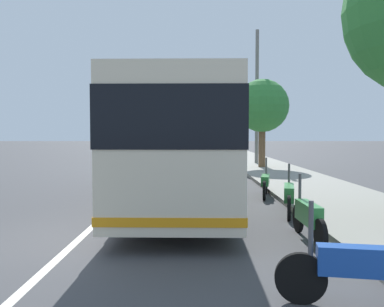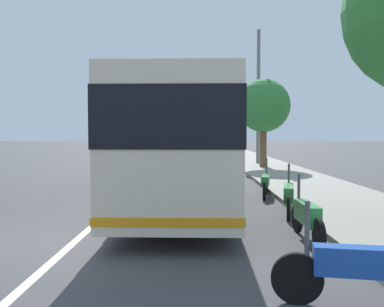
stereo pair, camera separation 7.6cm
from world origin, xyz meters
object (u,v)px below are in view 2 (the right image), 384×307
(roadside_tree_mid_block, at_px, (264,106))
(coach_bus, at_px, (184,139))
(utility_pole, at_px, (258,98))
(motorcycle_far_end, at_px, (289,196))
(car_behind_bus, at_px, (152,149))
(motorcycle_angled, at_px, (307,217))
(motorcycle_mid_row, at_px, (266,183))
(motorcycle_nearest_curb, at_px, (361,270))
(car_oncoming, at_px, (195,146))

(roadside_tree_mid_block, bearing_deg, coach_bus, 158.43)
(coach_bus, height_order, utility_pole, utility_pole)
(motorcycle_far_end, distance_m, car_behind_bus, 27.08)
(motorcycle_angled, xyz_separation_m, motorcycle_mid_row, (5.51, -0.15, -0.01))
(motorcycle_angled, bearing_deg, coach_bus, 25.87)
(motorcycle_nearest_curb, distance_m, car_oncoming, 40.25)
(motorcycle_nearest_curb, height_order, car_behind_bus, car_behind_bus)
(utility_pole, bearing_deg, car_behind_bus, 39.50)
(motorcycle_angled, distance_m, motorcycle_far_end, 2.70)
(coach_bus, bearing_deg, utility_pole, -16.80)
(motorcycle_nearest_curb, xyz_separation_m, utility_pole, (22.12, -2.16, 3.97))
(motorcycle_angled, distance_m, utility_pole, 19.62)
(motorcycle_angled, distance_m, roadside_tree_mid_block, 16.35)
(motorcycle_far_end, relative_size, car_behind_bus, 0.49)
(motorcycle_mid_row, bearing_deg, motorcycle_nearest_curb, -170.00)
(coach_bus, relative_size, motorcycle_nearest_curb, 5.99)
(roadside_tree_mid_block, bearing_deg, utility_pole, -3.22)
(motorcycle_nearest_curb, height_order, motorcycle_far_end, motorcycle_nearest_curb)
(motorcycle_mid_row, distance_m, car_behind_bus, 24.32)
(coach_bus, distance_m, motorcycle_nearest_curb, 8.51)
(motorcycle_nearest_curb, bearing_deg, coach_bus, -64.01)
(coach_bus, bearing_deg, motorcycle_angled, -152.78)
(roadside_tree_mid_block, bearing_deg, car_behind_bus, 31.37)
(motorcycle_far_end, bearing_deg, motorcycle_mid_row, 15.21)
(motorcycle_far_end, bearing_deg, motorcycle_angled, -172.57)
(motorcycle_angled, bearing_deg, motorcycle_far_end, -6.06)
(utility_pole, bearing_deg, coach_bus, 162.34)
(car_behind_bus, bearing_deg, motorcycle_angled, 9.65)
(motorcycle_nearest_curb, distance_m, utility_pole, 22.58)
(motorcycle_mid_row, bearing_deg, motorcycle_angled, -169.26)
(car_behind_bus, distance_m, car_oncoming, 9.07)
(coach_bus, distance_m, car_behind_bus, 24.24)
(motorcycle_nearest_curb, height_order, car_oncoming, car_oncoming)
(motorcycle_nearest_curb, xyz_separation_m, motorcycle_mid_row, (8.52, -0.35, -0.01))
(motorcycle_angled, relative_size, roadside_tree_mid_block, 0.39)
(motorcycle_angled, relative_size, motorcycle_mid_row, 0.99)
(motorcycle_mid_row, relative_size, car_oncoming, 0.45)
(coach_bus, bearing_deg, car_oncoming, 0.48)
(car_behind_bus, distance_m, roadside_tree_mid_block, 15.58)
(motorcycle_far_end, xyz_separation_m, utility_pole, (16.43, -1.71, 3.96))
(car_behind_bus, xyz_separation_m, roadside_tree_mid_block, (-13.06, -7.96, 2.94))
(motorcycle_angled, xyz_separation_m, utility_pole, (19.11, -1.97, 3.97))
(coach_bus, bearing_deg, roadside_tree_mid_block, -20.70)
(motorcycle_angled, relative_size, car_behind_bus, 0.45)
(motorcycle_far_end, xyz_separation_m, motorcycle_mid_row, (2.83, 0.11, -0.02))
(coach_bus, xyz_separation_m, motorcycle_mid_row, (0.45, -2.66, -1.44))
(car_oncoming, height_order, roadside_tree_mid_block, roadside_tree_mid_block)
(car_behind_bus, bearing_deg, roadside_tree_mid_block, 29.00)
(motorcycle_nearest_curb, distance_m, car_behind_bus, 32.55)
(motorcycle_nearest_curb, bearing_deg, car_oncoming, -77.02)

